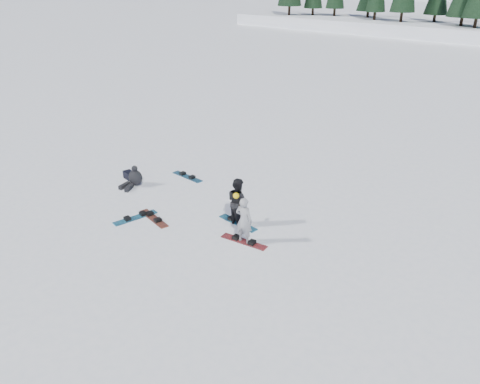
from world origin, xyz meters
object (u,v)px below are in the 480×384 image
(seated_rider, at_px, (134,178))
(gear_bag, at_px, (129,175))
(snowboarder_man, at_px, (238,201))
(snowboard_loose_a, at_px, (135,218))
(snowboard_loose_b, at_px, (154,218))
(snowboard_loose_c, at_px, (187,177))
(snowboarder_woman, at_px, (244,220))

(seated_rider, xyz_separation_m, gear_bag, (-0.70, 0.25, -0.16))
(gear_bag, bearing_deg, seated_rider, -19.73)
(snowboarder_man, height_order, seated_rider, snowboarder_man)
(snowboarder_man, relative_size, snowboard_loose_a, 1.05)
(snowboard_loose_b, xyz_separation_m, snowboard_loose_c, (-1.74, 3.07, 0.00))
(snowboard_loose_b, bearing_deg, snowboard_loose_c, 129.98)
(snowboarder_woman, bearing_deg, snowboard_loose_a, 7.66)
(snowboarder_woman, height_order, snowboard_loose_a, snowboarder_woman)
(gear_bag, bearing_deg, snowboard_loose_a, -32.90)
(seated_rider, bearing_deg, snowboard_loose_c, 42.53)
(snowboarder_woman, height_order, snowboard_loose_c, snowboarder_woman)
(snowboarder_woman, relative_size, gear_bag, 3.59)
(snowboard_loose_c, relative_size, snowboard_loose_a, 1.00)
(snowboarder_man, height_order, snowboard_loose_c, snowboarder_man)
(snowboard_loose_a, bearing_deg, gear_bag, 66.91)
(snowboard_loose_a, bearing_deg, seated_rider, 63.24)
(snowboard_loose_b, bearing_deg, seated_rider, 165.80)
(snowboarder_man, xyz_separation_m, seated_rider, (-4.89, -0.41, -0.48))
(snowboarder_woman, height_order, snowboard_loose_b, snowboarder_woman)
(snowboarder_woman, distance_m, seated_rider, 5.82)
(snowboarder_man, bearing_deg, gear_bag, 17.26)
(snowboarder_woman, xyz_separation_m, seated_rider, (-5.79, 0.33, -0.45))
(snowboard_loose_c, bearing_deg, snowboarder_woman, -23.04)
(snowboarder_man, distance_m, snowboard_loose_a, 3.49)
(snowboarder_woman, bearing_deg, snowboard_loose_c, -35.31)
(snowboarder_man, height_order, snowboard_loose_b, snowboarder_man)
(snowboarder_man, height_order, gear_bag, snowboarder_man)
(seated_rider, height_order, snowboard_loose_b, seated_rider)
(snowboarder_man, xyz_separation_m, snowboard_loose_c, (-4.00, 1.46, -0.77))
(gear_bag, bearing_deg, snowboard_loose_b, -23.68)
(snowboard_loose_a, bearing_deg, snowboard_loose_b, -43.28)
(snowboard_loose_b, bearing_deg, snowboarder_woman, 25.95)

